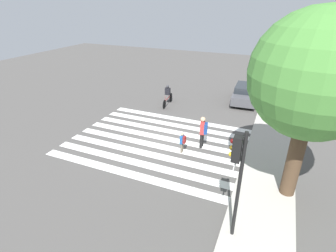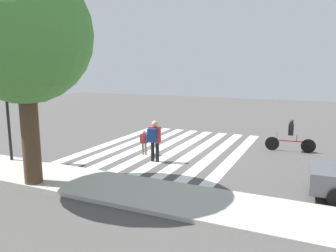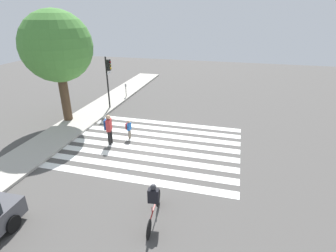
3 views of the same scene
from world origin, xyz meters
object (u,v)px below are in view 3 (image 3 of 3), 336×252
Objects in this scene: parking_meter at (126,87)px; pedestrian_adult_yellow_jacket at (129,128)px; traffic_light at (108,73)px; pedestrian_adult_blue_shirt at (109,127)px; cyclist_far_lane at (154,202)px; street_tree at (57,47)px.

parking_meter is 8.61m from pedestrian_adult_yellow_jacket.
pedestrian_adult_blue_shirt is (-5.67, -2.66, -1.85)m from traffic_light.
pedestrian_adult_yellow_jacket is (-7.85, -3.53, -0.28)m from parking_meter.
traffic_light is 13.29m from cyclist_far_lane.
traffic_light is 4.31m from street_tree.
pedestrian_adult_blue_shirt reaches higher than parking_meter.
parking_meter is at bearing -174.51° from pedestrian_adult_blue_shirt.
traffic_light is at bearing -166.33° from pedestrian_adult_blue_shirt.
traffic_light is at bearing -141.68° from pedestrian_adult_yellow_jacket.
parking_meter is 0.18× the size of street_tree.
pedestrian_adult_blue_shirt is at bearing -154.88° from traffic_light.
parking_meter is (3.17, 0.04, -1.95)m from traffic_light.
street_tree reaches higher than pedestrian_adult_blue_shirt.
cyclist_far_lane is at bearing 31.22° from pedestrian_adult_yellow_jacket.
pedestrian_adult_yellow_jacket is (0.99, -0.84, -0.38)m from pedestrian_adult_blue_shirt.
street_tree is 4.06× the size of pedestrian_adult_blue_shirt.
street_tree is at bearing -130.48° from pedestrian_adult_blue_shirt.
pedestrian_adult_blue_shirt reaches higher than pedestrian_adult_yellow_jacket.
pedestrian_adult_blue_shirt is 1.53× the size of pedestrian_adult_yellow_jacket.
parking_meter is 0.55× the size of cyclist_far_lane.
pedestrian_adult_yellow_jacket is at bearing 128.38° from pedestrian_adult_blue_shirt.
street_tree is 6.61m from pedestrian_adult_blue_shirt.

